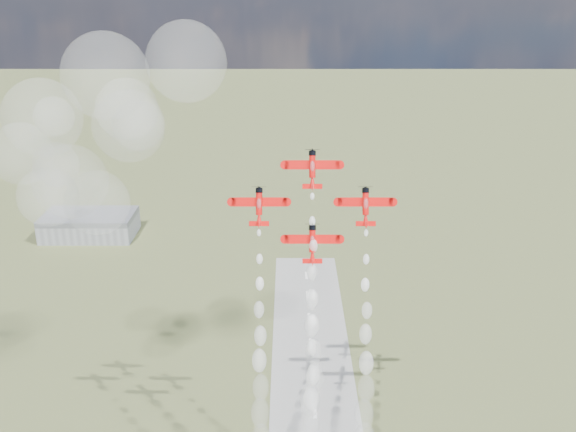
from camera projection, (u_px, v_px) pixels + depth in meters
The scene contains 9 objects.
hangar at pixel (90, 225), 340.44m from camera, with size 50.00×28.00×13.00m.
plane_lead at pixel (312, 168), 150.08m from camera, with size 13.62×6.25×9.27m.
plane_left at pixel (259, 206), 149.94m from camera, with size 13.62×6.25×9.27m.
plane_right at pixel (366, 206), 149.92m from camera, with size 13.62×6.25×9.27m.
plane_slot at pixel (312, 243), 149.78m from camera, with size 13.62×6.25×9.27m.
smoke_trail_lead at pixel (312, 360), 149.23m from camera, with size 6.02×21.87×49.47m.
smoke_trail_left at pixel (261, 397), 149.42m from camera, with size 5.22×21.98×50.50m.
smoke_trail_right at pixel (365, 397), 149.37m from camera, with size 5.14×21.75×50.27m.
drifted_smoke_cloud at pixel (97, 132), 164.75m from camera, with size 69.15×40.48×60.99m.
Camera 1 is at (-8.83, -135.90, 133.36)m, focal length 38.00 mm.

